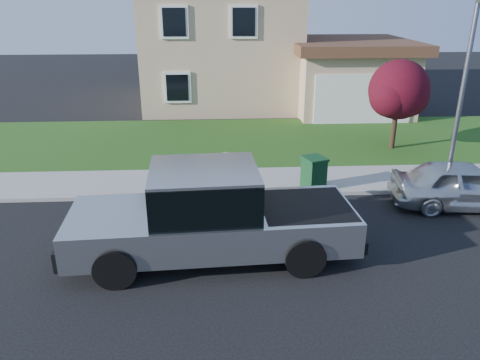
% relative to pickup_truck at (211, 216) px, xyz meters
% --- Properties ---
extents(ground, '(80.00, 80.00, 0.00)m').
position_rel_pickup_truck_xyz_m(ground, '(0.53, 0.55, -1.03)').
color(ground, black).
rests_on(ground, ground).
extents(curb, '(40.00, 0.20, 0.12)m').
position_rel_pickup_truck_xyz_m(curb, '(1.53, 3.45, -0.97)').
color(curb, gray).
rests_on(curb, ground).
extents(sidewalk, '(40.00, 2.00, 0.15)m').
position_rel_pickup_truck_xyz_m(sidewalk, '(1.53, 4.55, -0.96)').
color(sidewalk, gray).
rests_on(sidewalk, ground).
extents(lawn, '(40.00, 7.00, 0.10)m').
position_rel_pickup_truck_xyz_m(lawn, '(1.53, 9.05, -0.98)').
color(lawn, '#184112').
rests_on(lawn, ground).
extents(house, '(14.00, 11.30, 6.85)m').
position_rel_pickup_truck_xyz_m(house, '(1.85, 16.93, 2.14)').
color(house, tan).
rests_on(house, ground).
extents(pickup_truck, '(6.84, 2.73, 2.21)m').
position_rel_pickup_truck_xyz_m(pickup_truck, '(0.00, 0.00, 0.00)').
color(pickup_truck, black).
rests_on(pickup_truck, ground).
extents(woman, '(0.73, 0.56, 1.98)m').
position_rel_pickup_truck_xyz_m(woman, '(0.39, 1.71, -0.09)').
color(woman, tan).
rests_on(woman, ground).
extents(sedan, '(4.18, 2.00, 1.38)m').
position_rel_pickup_truck_xyz_m(sedan, '(7.25, 2.35, -0.34)').
color(sedan, silver).
rests_on(sedan, ground).
extents(ornamental_tree, '(2.52, 2.27, 3.45)m').
position_rel_pickup_truck_xyz_m(ornamental_tree, '(7.17, 7.71, 1.28)').
color(ornamental_tree, black).
rests_on(ornamental_tree, lawn).
extents(trash_bin, '(0.83, 0.88, 1.01)m').
position_rel_pickup_truck_xyz_m(trash_bin, '(3.15, 3.65, -0.37)').
color(trash_bin, '#0F391A').
rests_on(trash_bin, sidewalk).
extents(street_lamp, '(0.29, 0.74, 5.73)m').
position_rel_pickup_truck_xyz_m(street_lamp, '(7.12, 3.01, 2.24)').
color(street_lamp, slate).
rests_on(street_lamp, ground).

